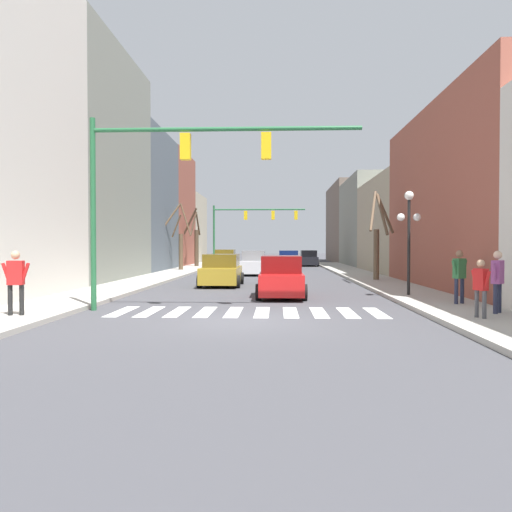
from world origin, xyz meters
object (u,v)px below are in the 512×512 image
pedestrian_near_right_corner (16,277)px  pedestrian_waiting_at_curb (459,272)px  pedestrian_crossing_street (498,276)px  street_tree_right_near (378,238)px  street_tree_left_near (196,241)px  traffic_signal_near (174,167)px  street_lamp_right_corner (409,221)px  car_driving_away_lane (225,259)px  car_parked_right_far (308,259)px  car_at_intersection (288,260)px  car_parked_right_mid (281,278)px  car_parked_left_near (254,264)px  traffic_signal_far (249,221)px  pedestrian_on_right_sidewalk (481,283)px  car_parked_left_mid (222,271)px  street_tree_left_far (179,243)px

pedestrian_near_right_corner → pedestrian_waiting_at_curb: size_ratio=1.01×
pedestrian_near_right_corner → pedestrian_crossing_street: bearing=-3.9°
street_tree_right_near → street_tree_left_near: street_tree_left_near is taller
traffic_signal_near → street_lamp_right_corner: 9.63m
car_driving_away_lane → car_parked_right_far: bearing=-68.1°
car_at_intersection → pedestrian_crossing_street: (5.34, -31.01, 0.45)m
street_lamp_right_corner → street_tree_right_near: bearing=86.5°
car_parked_right_mid → pedestrian_near_right_corner: pedestrian_near_right_corner is taller
traffic_signal_near → car_parked_left_near: 20.28m
traffic_signal_far → car_parked_left_near: bearing=-85.2°
pedestrian_on_right_sidewalk → car_at_intersection: bearing=-13.9°
traffic_signal_near → car_parked_left_mid: bearing=87.5°
traffic_signal_far → car_parked_left_near: 12.04m
pedestrian_near_right_corner → car_parked_left_near: bearing=67.5°
street_lamp_right_corner → car_at_intersection: street_lamp_right_corner is taller
pedestrian_near_right_corner → street_tree_right_near: 20.08m
car_parked_right_mid → traffic_signal_near: bearing=141.6°
street_lamp_right_corner → car_parked_right_far: bearing=93.6°
pedestrian_near_right_corner → street_tree_left_near: 33.67m
car_driving_away_lane → pedestrian_on_right_sidewalk: pedestrian_on_right_sidewalk is taller
car_driving_away_lane → street_tree_right_near: street_tree_right_near is taller
car_parked_left_mid → car_parked_left_near: bearing=172.9°
pedestrian_crossing_street → pedestrian_on_right_sidewalk: (-0.88, -0.98, -0.14)m
car_at_intersection → pedestrian_on_right_sidewalk: 32.30m
car_driving_away_lane → car_at_intersection: 6.62m
car_parked_right_mid → pedestrian_on_right_sidewalk: 8.56m
pedestrian_on_right_sidewalk → street_tree_left_near: street_tree_left_near is taller
traffic_signal_far → pedestrian_on_right_sidewalk: size_ratio=5.50×
car_parked_right_mid → car_at_intersection: bearing=-2.0°
traffic_signal_near → street_tree_left_near: bearing=98.1°
car_at_intersection → pedestrian_on_right_sidewalk: pedestrian_on_right_sidewalk is taller
car_parked_right_mid → car_parked_left_near: car_parked_left_near is taller
car_parked_right_mid → pedestrian_near_right_corner: bearing=131.6°
car_parked_right_far → street_tree_left_near: street_tree_left_near is taller
car_parked_right_far → street_tree_left_near: bearing=111.3°
car_driving_away_lane → car_at_intersection: bearing=-113.4°
car_parked_right_far → car_at_intersection: (-2.22, -5.96, 0.02)m
car_parked_left_mid → pedestrian_crossing_street: 14.60m
car_at_intersection → pedestrian_on_right_sidewalk: bearing=-172.1°
street_tree_left_far → street_tree_left_near: (0.20, 6.99, 0.21)m
street_tree_left_far → car_at_intersection: bearing=30.7°
pedestrian_near_right_corner → street_tree_right_near: street_tree_right_near is taller
street_lamp_right_corner → car_at_intersection: bearing=99.3°
pedestrian_crossing_street → pedestrian_waiting_at_curb: pedestrian_crossing_street is taller
car_parked_left_near → street_tree_left_far: 7.91m
pedestrian_near_right_corner → street_tree_left_near: street_tree_left_near is taller
street_lamp_right_corner → car_driving_away_lane: bearing=110.0°
street_tree_left_far → pedestrian_waiting_at_curb: bearing=-58.7°
car_at_intersection → pedestrian_waiting_at_curb: size_ratio=2.28×
traffic_signal_far → pedestrian_near_right_corner: size_ratio=4.80×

